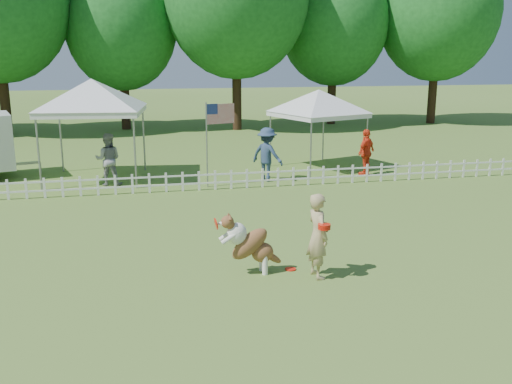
{
  "coord_description": "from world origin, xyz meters",
  "views": [
    {
      "loc": [
        -2.65,
        -10.02,
        4.09
      ],
      "look_at": [
        -0.04,
        2.0,
        1.1
      ],
      "focal_mm": 40.0,
      "sensor_mm": 36.0,
      "label": 1
    }
  ],
  "objects_px": {
    "handler": "(318,236)",
    "spectator_c": "(366,152)",
    "spectator_b": "(267,154)",
    "canopy_tent_right": "(318,130)",
    "frisbee_on_turf": "(291,269)",
    "dog": "(251,244)",
    "flag_pole": "(207,145)",
    "canopy_tent_left": "(95,131)",
    "spectator_a": "(108,159)"
  },
  "relations": [
    {
      "from": "handler",
      "to": "spectator_c",
      "type": "distance_m",
      "value": 9.68
    },
    {
      "from": "spectator_b",
      "to": "spectator_c",
      "type": "distance_m",
      "value": 3.57
    },
    {
      "from": "canopy_tent_right",
      "to": "frisbee_on_turf",
      "type": "bearing_deg",
      "value": -130.5
    },
    {
      "from": "canopy_tent_right",
      "to": "spectator_b",
      "type": "distance_m",
      "value": 2.92
    },
    {
      "from": "dog",
      "to": "flag_pole",
      "type": "bearing_deg",
      "value": 85.66
    },
    {
      "from": "handler",
      "to": "canopy_tent_left",
      "type": "bearing_deg",
      "value": 17.29
    },
    {
      "from": "spectator_c",
      "to": "frisbee_on_turf",
      "type": "bearing_deg",
      "value": 21.44
    },
    {
      "from": "flag_pole",
      "to": "spectator_b",
      "type": "xyz_separation_m",
      "value": [
        2.04,
        0.49,
        -0.44
      ]
    },
    {
      "from": "dog",
      "to": "spectator_a",
      "type": "xyz_separation_m",
      "value": [
        -2.88,
        8.36,
        0.23
      ]
    },
    {
      "from": "canopy_tent_left",
      "to": "spectator_a",
      "type": "height_order",
      "value": "canopy_tent_left"
    },
    {
      "from": "frisbee_on_turf",
      "to": "spectator_a",
      "type": "distance_m",
      "value": 9.14
    },
    {
      "from": "canopy_tent_left",
      "to": "frisbee_on_turf",
      "type": "bearing_deg",
      "value": -59.48
    },
    {
      "from": "frisbee_on_turf",
      "to": "spectator_c",
      "type": "bearing_deg",
      "value": 58.56
    },
    {
      "from": "flag_pole",
      "to": "spectator_a",
      "type": "xyz_separation_m",
      "value": [
        -3.03,
        0.94,
        -0.49
      ]
    },
    {
      "from": "canopy_tent_right",
      "to": "flag_pole",
      "type": "height_order",
      "value": "canopy_tent_right"
    },
    {
      "from": "frisbee_on_turf",
      "to": "flag_pole",
      "type": "bearing_deg",
      "value": 95.03
    },
    {
      "from": "flag_pole",
      "to": "spectator_b",
      "type": "relative_size",
      "value": 1.5
    },
    {
      "from": "handler",
      "to": "frisbee_on_turf",
      "type": "xyz_separation_m",
      "value": [
        -0.39,
        0.45,
        -0.8
      ]
    },
    {
      "from": "handler",
      "to": "canopy_tent_right",
      "type": "bearing_deg",
      "value": -25.6
    },
    {
      "from": "canopy_tent_left",
      "to": "flag_pole",
      "type": "distance_m",
      "value": 3.97
    },
    {
      "from": "spectator_a",
      "to": "spectator_c",
      "type": "bearing_deg",
      "value": -174.33
    },
    {
      "from": "canopy_tent_left",
      "to": "spectator_c",
      "type": "distance_m",
      "value": 9.17
    },
    {
      "from": "dog",
      "to": "spectator_b",
      "type": "xyz_separation_m",
      "value": [
        2.19,
        7.91,
        0.28
      ]
    },
    {
      "from": "flag_pole",
      "to": "canopy_tent_right",
      "type": "bearing_deg",
      "value": 11.08
    },
    {
      "from": "handler",
      "to": "spectator_c",
      "type": "height_order",
      "value": "handler"
    },
    {
      "from": "canopy_tent_right",
      "to": "spectator_c",
      "type": "relative_size",
      "value": 1.76
    },
    {
      "from": "frisbee_on_turf",
      "to": "spectator_b",
      "type": "height_order",
      "value": "spectator_b"
    },
    {
      "from": "canopy_tent_left",
      "to": "spectator_c",
      "type": "bearing_deg",
      "value": -0.94
    },
    {
      "from": "frisbee_on_turf",
      "to": "flag_pole",
      "type": "height_order",
      "value": "flag_pole"
    },
    {
      "from": "canopy_tent_right",
      "to": "spectator_a",
      "type": "relative_size",
      "value": 1.67
    },
    {
      "from": "frisbee_on_turf",
      "to": "spectator_b",
      "type": "relative_size",
      "value": 0.12
    },
    {
      "from": "flag_pole",
      "to": "dog",
      "type": "bearing_deg",
      "value": -107.1
    },
    {
      "from": "dog",
      "to": "canopy_tent_right",
      "type": "height_order",
      "value": "canopy_tent_right"
    },
    {
      "from": "handler",
      "to": "flag_pole",
      "type": "distance_m",
      "value": 7.92
    },
    {
      "from": "frisbee_on_turf",
      "to": "spectator_c",
      "type": "height_order",
      "value": "spectator_c"
    },
    {
      "from": "canopy_tent_left",
      "to": "spectator_a",
      "type": "relative_size",
      "value": 1.95
    },
    {
      "from": "spectator_a",
      "to": "spectator_b",
      "type": "relative_size",
      "value": 0.95
    },
    {
      "from": "handler",
      "to": "canopy_tent_left",
      "type": "relative_size",
      "value": 0.5
    },
    {
      "from": "handler",
      "to": "dog",
      "type": "xyz_separation_m",
      "value": [
        -1.19,
        0.41,
        -0.21
      ]
    },
    {
      "from": "canopy_tent_left",
      "to": "flag_pole",
      "type": "height_order",
      "value": "canopy_tent_left"
    },
    {
      "from": "canopy_tent_left",
      "to": "flag_pole",
      "type": "xyz_separation_m",
      "value": [
        3.46,
        -1.93,
        -0.3
      ]
    },
    {
      "from": "spectator_a",
      "to": "spectator_c",
      "type": "xyz_separation_m",
      "value": [
        8.63,
        -0.23,
        -0.04
      ]
    },
    {
      "from": "spectator_a",
      "to": "canopy_tent_right",
      "type": "bearing_deg",
      "value": -163.0
    },
    {
      "from": "canopy_tent_left",
      "to": "spectator_b",
      "type": "height_order",
      "value": "canopy_tent_left"
    },
    {
      "from": "canopy_tent_right",
      "to": "spectator_b",
      "type": "relative_size",
      "value": 1.58
    },
    {
      "from": "frisbee_on_turf",
      "to": "flag_pole",
      "type": "relative_size",
      "value": 0.08
    },
    {
      "from": "canopy_tent_right",
      "to": "flag_pole",
      "type": "bearing_deg",
      "value": -172.48
    },
    {
      "from": "dog",
      "to": "frisbee_on_turf",
      "type": "relative_size",
      "value": 5.61
    },
    {
      "from": "handler",
      "to": "spectator_a",
      "type": "xyz_separation_m",
      "value": [
        -4.07,
        8.77,
        0.03
      ]
    },
    {
      "from": "frisbee_on_turf",
      "to": "spectator_b",
      "type": "xyz_separation_m",
      "value": [
        1.39,
        7.87,
        0.87
      ]
    }
  ]
}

